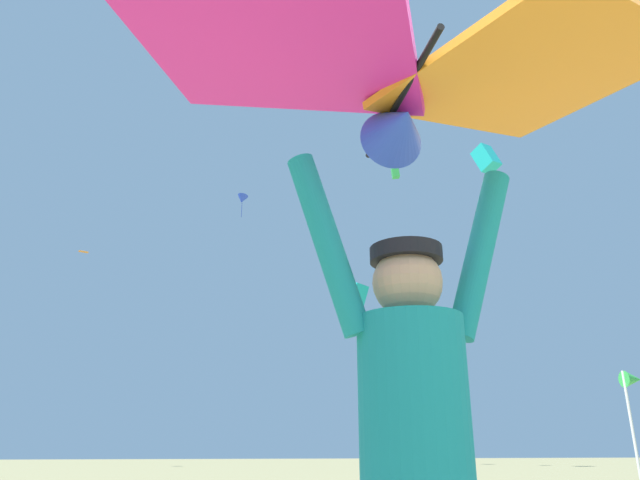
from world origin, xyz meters
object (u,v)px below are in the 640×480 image
at_px(distant_kite_red_overhead_distant, 399,112).
at_px(kite_flyer_person, 417,464).
at_px(distant_kite_green_low_left, 395,173).
at_px(marker_flag, 633,390).
at_px(distant_kite_orange_mid_left, 84,251).
at_px(distant_kite_teal_mid_right, 486,159).
at_px(distant_kite_purple_high_left, 387,265).
at_px(distant_kite_teal_low_right, 356,296).
at_px(held_stunt_kite, 406,71).
at_px(distant_kite_white_high_right, 595,35).
at_px(distant_kite_blue_far_center, 242,199).

bearing_deg(distant_kite_red_overhead_distant, kite_flyer_person, -109.58).
xyz_separation_m(distant_kite_green_low_left, marker_flag, (-5.09, -25.00, -16.01)).
xyz_separation_m(distant_kite_orange_mid_left, distant_kite_teal_mid_right, (20.62, -11.73, 2.23)).
distance_m(distant_kite_purple_high_left, distant_kite_green_low_left, 6.27).
distance_m(kite_flyer_person, distant_kite_teal_mid_right, 28.58).
height_order(distant_kite_teal_low_right, marker_flag, distant_kite_teal_low_right).
bearing_deg(distant_kite_green_low_left, distant_kite_purple_high_left, 84.73).
xyz_separation_m(held_stunt_kite, distant_kite_white_high_right, (11.29, 12.32, 11.62)).
xyz_separation_m(distant_kite_white_high_right, marker_flag, (-5.87, -6.30, -12.09)).
distance_m(distant_kite_white_high_right, marker_flag, 14.84).
bearing_deg(distant_kite_white_high_right, distant_kite_teal_mid_right, 84.72).
xyz_separation_m(distant_kite_teal_mid_right, distant_kite_blue_far_center, (-11.33, 10.87, 1.58)).
bearing_deg(distant_kite_orange_mid_left, kite_flyer_person, -76.00).
bearing_deg(distant_kite_red_overhead_distant, marker_flag, -101.75).
height_order(distant_kite_blue_far_center, distant_kite_green_low_left, distant_kite_green_low_left).
xyz_separation_m(distant_kite_blue_far_center, distant_kite_purple_high_left, (9.97, 1.54, -3.37)).
distance_m(distant_kite_white_high_right, distant_kite_purple_high_left, 22.29).
xyz_separation_m(distant_kite_teal_low_right, distant_kite_green_low_left, (3.01, 0.93, 8.54)).
distance_m(kite_flyer_person, distant_kite_red_overhead_distant, 36.06).
relative_size(distant_kite_orange_mid_left, distant_kite_teal_low_right, 0.48).
xyz_separation_m(kite_flyer_person, distant_kite_white_high_right, (11.29, 12.22, 12.93)).
xyz_separation_m(distant_kite_blue_far_center, distant_kite_teal_low_right, (6.64, -2.94, -6.75)).
bearing_deg(distant_kite_red_overhead_distant, distant_kite_orange_mid_left, 163.80).
height_order(kite_flyer_person, distant_kite_teal_mid_right, distant_kite_teal_mid_right).
xyz_separation_m(kite_flyer_person, distant_kite_blue_far_center, (0.87, 32.93, 15.05)).
relative_size(held_stunt_kite, distant_kite_orange_mid_left, 2.86).
xyz_separation_m(distant_kite_orange_mid_left, marker_flag, (13.85, -27.87, -10.41)).
relative_size(distant_kite_white_high_right, distant_kite_orange_mid_left, 3.66).
distance_m(distant_kite_green_low_left, marker_flag, 30.12).
distance_m(distant_kite_teal_mid_right, distant_kite_teal_low_right, 10.57).
height_order(distant_kite_white_high_right, distant_kite_teal_low_right, distant_kite_white_high_right).
bearing_deg(distant_kite_white_high_right, distant_kite_purple_high_left, 91.16).
relative_size(distant_kite_teal_mid_right, distant_kite_red_overhead_distant, 1.20).
height_order(distant_kite_orange_mid_left, distant_kite_blue_far_center, distant_kite_blue_far_center).
distance_m(distant_kite_white_high_right, distant_kite_teal_mid_right, 9.90).
bearing_deg(distant_kite_purple_high_left, distant_kite_teal_low_right, -126.70).
height_order(distant_kite_white_high_right, distant_kite_purple_high_left, distant_kite_white_high_right).
height_order(distant_kite_teal_mid_right, distant_kite_green_low_left, distant_kite_green_low_left).
bearing_deg(marker_flag, held_stunt_kite, -132.02).
bearing_deg(distant_kite_white_high_right, distant_kite_blue_far_center, 116.71).
bearing_deg(distant_kite_teal_mid_right, marker_flag, -112.78).
bearing_deg(kite_flyer_person, distant_kite_orange_mid_left, 104.00).
xyz_separation_m(kite_flyer_person, distant_kite_orange_mid_left, (-8.42, 33.78, 11.24)).
bearing_deg(distant_kite_teal_mid_right, distant_kite_teal_low_right, 120.63).
relative_size(distant_kite_white_high_right, distant_kite_red_overhead_distant, 2.24).
height_order(kite_flyer_person, distant_kite_green_low_left, distant_kite_green_low_left).
bearing_deg(distant_kite_green_low_left, distant_kite_teal_mid_right, -79.23).
xyz_separation_m(distant_kite_white_high_right, distant_kite_teal_low_right, (-3.79, 17.77, -4.62)).
height_order(distant_kite_green_low_left, marker_flag, distant_kite_green_low_left).
height_order(held_stunt_kite, distant_kite_white_high_right, distant_kite_white_high_right).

